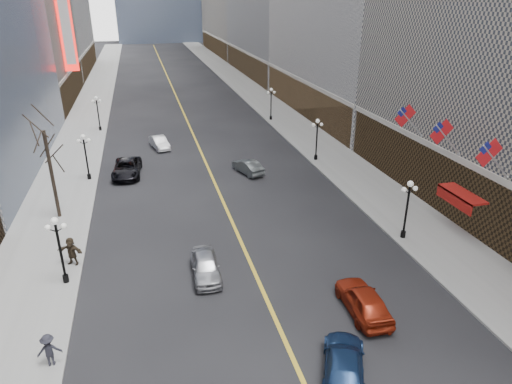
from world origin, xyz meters
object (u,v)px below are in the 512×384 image
streetlamp_east_2 (317,135)px  car_nb_mid (160,143)px  streetlamp_east_3 (271,100)px  streetlamp_west_3 (98,110)px  car_sb_near (344,363)px  streetlamp_west_2 (85,152)px  streetlamp_west_1 (59,244)px  car_nb_far (127,168)px  car_nb_near (206,266)px  car_sb_mid (363,300)px  streetlamp_east_1 (408,204)px  car_sb_far (248,167)px

streetlamp_east_2 → car_nb_mid: bearing=152.1°
streetlamp_east_3 → streetlamp_west_3: (-23.60, 0.00, 0.00)m
car_nb_mid → car_sb_near: 38.37m
streetlamp_east_2 → streetlamp_west_2: bearing=180.0°
car_nb_mid → streetlamp_west_1: bearing=-118.1°
streetlamp_east_2 → streetlamp_east_3: 18.00m
car_nb_mid → car_nb_far: size_ratio=0.74×
car_nb_near → car_sb_mid: bearing=-33.7°
streetlamp_east_2 → streetlamp_west_1: same height
car_nb_far → car_sb_mid: (13.21, -25.52, 0.02)m
car_nb_near → car_nb_far: 20.33m
streetlamp_east_2 → streetlamp_east_1: bearing=-90.0°
car_nb_far → car_sb_far: 12.14m
streetlamp_west_3 → streetlamp_west_2: bearing=-90.0°
streetlamp_west_1 → car_sb_mid: bearing=-22.9°
streetlamp_east_3 → streetlamp_west_3: size_ratio=1.00×
streetlamp_east_3 → car_sb_near: size_ratio=0.94×
car_sb_far → car_nb_near: bearing=50.4°
streetlamp_east_3 → car_sb_near: bearing=-101.7°
streetlamp_west_2 → streetlamp_east_1: bearing=-37.3°
car_sb_near → car_sb_far: size_ratio=1.14×
streetlamp_west_3 → car_nb_near: size_ratio=1.03×
streetlamp_west_2 → car_sb_far: bearing=-6.9°
streetlamp_east_1 → car_nb_near: 15.15m
car_sb_far → streetlamp_east_2: bearing=175.1°
streetlamp_east_3 → streetlamp_west_2: (-23.60, -18.00, 0.00)m
car_nb_mid → car_sb_near: bearing=-93.0°
streetlamp_east_3 → car_nb_far: size_ratio=0.79×
streetlamp_west_1 → streetlamp_west_2: 18.00m
streetlamp_west_3 → car_nb_mid: size_ratio=1.07×
streetlamp_west_1 → car_nb_far: 18.89m
streetlamp_east_1 → car_nb_far: bearing=137.3°
car_nb_mid → streetlamp_east_1: bearing=-71.3°
streetlamp_east_3 → car_nb_near: 40.22m
car_nb_near → car_sb_far: car_nb_near is taller
car_sb_far → car_nb_far: bearing=-29.0°
car_nb_near → car_sb_far: 18.70m
streetlamp_west_1 → car_sb_far: 22.49m
streetlamp_west_1 → car_sb_far: size_ratio=1.07×
car_nb_near → car_sb_near: (5.14, -9.89, -0.05)m
car_nb_near → car_sb_mid: 10.03m
streetlamp_west_3 → car_nb_near: streetlamp_west_3 is taller
car_nb_far → car_nb_mid: bearing=70.7°
streetlamp_east_3 → car_nb_far: 26.70m
streetlamp_west_3 → car_sb_mid: 46.31m
streetlamp_west_1 → streetlamp_west_3: size_ratio=1.00×
streetlamp_east_1 → streetlamp_west_2: bearing=142.7°
streetlamp_east_2 → streetlamp_west_1: bearing=-142.7°
car_sb_mid → streetlamp_east_1: bearing=-131.9°
streetlamp_west_2 → car_nb_mid: streetlamp_west_2 is taller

